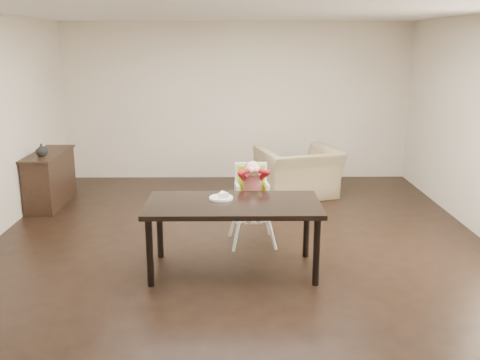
% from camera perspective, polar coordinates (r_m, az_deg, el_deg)
% --- Properties ---
extents(ground, '(7.00, 7.00, 0.00)m').
position_cam_1_polar(ground, '(6.29, -0.08, -7.47)').
color(ground, black).
rests_on(ground, ground).
extents(room_walls, '(6.02, 7.02, 2.71)m').
position_cam_1_polar(room_walls, '(5.86, -0.09, 9.62)').
color(room_walls, beige).
rests_on(room_walls, ground).
extents(dining_table, '(1.80, 0.90, 0.75)m').
position_cam_1_polar(dining_table, '(5.53, -0.74, -3.20)').
color(dining_table, black).
rests_on(dining_table, ground).
extents(high_chair, '(0.46, 0.46, 1.01)m').
position_cam_1_polar(high_chair, '(6.31, 1.30, -0.56)').
color(high_chair, white).
rests_on(high_chair, ground).
extents(plate, '(0.32, 0.32, 0.07)m').
position_cam_1_polar(plate, '(5.63, -1.96, -1.79)').
color(plate, white).
rests_on(plate, dining_table).
extents(armchair, '(1.34, 1.06, 1.02)m').
position_cam_1_polar(armchair, '(8.37, 6.25, 1.66)').
color(armchair, tan).
rests_on(armchair, ground).
extents(sideboard, '(0.44, 1.26, 0.79)m').
position_cam_1_polar(sideboard, '(8.38, -19.61, 0.13)').
color(sideboard, black).
rests_on(sideboard, ground).
extents(vase, '(0.22, 0.22, 0.17)m').
position_cam_1_polar(vase, '(8.07, -20.41, 3.01)').
color(vase, '#99999E').
rests_on(vase, sideboard).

